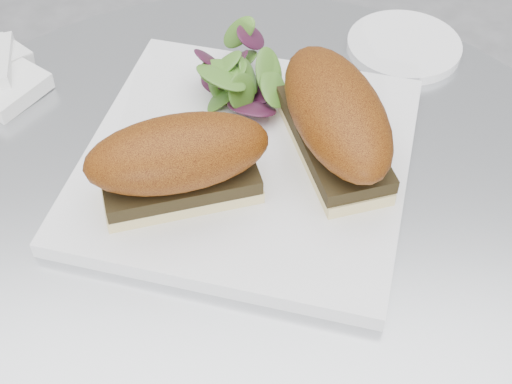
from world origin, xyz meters
TOP-DOWN VIEW (x-y plane):
  - table at (0.00, 0.00)m, footprint 0.70×0.70m
  - plate at (0.00, 0.06)m, footprint 0.35×0.35m
  - sandwich_left at (-0.05, 0.01)m, footprint 0.17×0.11m
  - sandwich_right at (0.08, 0.06)m, footprint 0.12×0.19m
  - salad at (-0.01, 0.15)m, footprint 0.10×0.10m
  - saucer at (0.17, 0.24)m, footprint 0.12×0.12m

SIDE VIEW (x-z plane):
  - table at x=0.00m, z-range 0.12..0.85m
  - saucer at x=0.17m, z-range 0.73..0.74m
  - plate at x=0.00m, z-range 0.73..0.75m
  - salad at x=-0.01m, z-range 0.75..0.80m
  - sandwich_left at x=-0.05m, z-range 0.75..0.83m
  - sandwich_right at x=0.08m, z-range 0.75..0.83m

